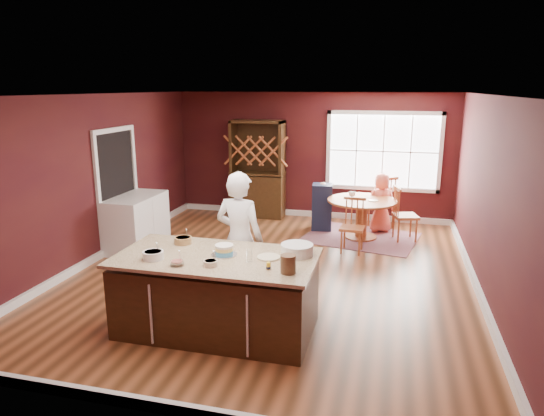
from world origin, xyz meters
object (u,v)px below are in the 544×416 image
Objects in this scene: dryer at (146,217)px; toddler at (325,191)px; chair_east at (406,213)px; baker at (240,239)px; layer_cake at (224,250)px; dining_table at (362,211)px; chair_north at (382,201)px; high_chair at (322,206)px; kitchen_island at (217,295)px; seated_woman at (381,203)px; washer at (128,227)px; chair_south at (352,226)px; hutch at (258,169)px.

toddler is at bearing 27.04° from dryer.
chair_east is at bearing -10.59° from toddler.
toddler is (-1.55, 0.29, 0.29)m from chair_east.
baker reaches higher than layer_cake.
chair_north is (0.34, 0.84, 0.01)m from dining_table.
high_chair is 0.33m from toddler.
kitchen_island is 1.78× the size of dining_table.
seated_woman is 1.24× the size of washer.
seated_woman is at bearing 9.33° from toddler.
dryer is at bearing -162.29° from dining_table.
high_chair is at bearing -12.37° from seated_woman.
toddler is (-1.08, -0.18, 0.22)m from seated_woman.
kitchen_island is 4.46m from toddler.
high_chair is at bearing 27.88° from dryer.
baker reaches higher than dryer.
dryer is (-3.74, -0.35, -0.01)m from chair_south.
washer is (-2.53, 2.13, -0.51)m from layer_cake.
chair_south is 0.99× the size of high_chair.
chair_south reaches higher than dining_table.
seated_woman reaches higher than toddler.
toddler is (0.56, 4.34, -0.17)m from layer_cake.
chair_south is 1.42m from toddler.
chair_north is 0.51× the size of hutch.
dryer is at bearing 132.41° from layer_cake.
baker reaches higher than high_chair.
layer_cake is at bearing 50.08° from seated_woman.
high_chair is (0.50, 4.37, -0.49)m from layer_cake.
chair_north is at bearing -5.01° from hutch.
chair_east is (2.11, 4.05, -0.46)m from layer_cake.
dryer is at bearing -170.43° from chair_south.
washer is at bearing -150.28° from high_chair.
seated_woman reaches higher than high_chair.
kitchen_island is at bearing -108.00° from chair_south.
chair_north is 0.92× the size of seated_woman.
chair_south reaches higher than kitchen_island.
high_chair is 1.78m from hutch.
chair_north is at bearing 67.98° from dining_table.
chair_east reaches higher than toddler.
dining_table is 0.89m from high_chair.
layer_cake is 0.31× the size of chair_south.
chair_south is at bearing -108.66° from baker.
chair_south is 1.02× the size of dryer.
layer_cake is 3.34m from washer.
kitchen_island is 3.43m from chair_south.
baker is at bearing 93.16° from layer_cake.
kitchen_island is at bearing 95.10° from baker.
kitchen_island is at bearing -41.78° from washer.
dining_table is at bearing 71.84° from layer_cake.
chair_east is at bearing 22.53° from washer.
kitchen_island is at bearing -144.87° from layer_cake.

